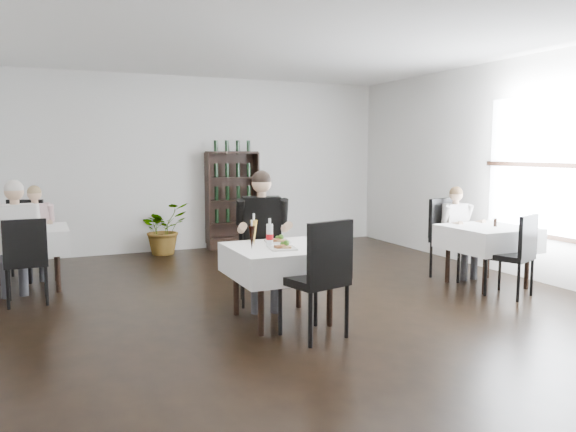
# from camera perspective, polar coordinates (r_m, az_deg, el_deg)

# --- Properties ---
(room_shell) EXTENTS (9.00, 9.00, 9.00)m
(room_shell) POSITION_cam_1_polar(r_m,az_deg,el_deg) (5.74, 2.07, 4.31)
(room_shell) COLOR black
(room_shell) RESTS_ON ground
(window_right) EXTENTS (0.06, 2.30, 1.85)m
(window_right) POSITION_cam_1_polar(r_m,az_deg,el_deg) (7.90, 25.48, 4.32)
(window_right) COLOR white
(window_right) RESTS_ON room_shell
(wine_shelf) EXTENTS (0.90, 0.28, 1.75)m
(wine_shelf) POSITION_cam_1_polar(r_m,az_deg,el_deg) (10.01, -5.66, 1.55)
(wine_shelf) COLOR black
(wine_shelf) RESTS_ON ground
(main_table) EXTENTS (1.03, 1.03, 0.77)m
(main_table) POSITION_cam_1_polar(r_m,az_deg,el_deg) (5.72, -0.68, -4.57)
(main_table) COLOR black
(main_table) RESTS_ON ground
(left_table) EXTENTS (0.98, 0.98, 0.77)m
(left_table) POSITION_cam_1_polar(r_m,az_deg,el_deg) (7.74, -25.03, -2.24)
(left_table) COLOR black
(left_table) RESTS_ON ground
(right_table) EXTENTS (0.98, 0.98, 0.77)m
(right_table) POSITION_cam_1_polar(r_m,az_deg,el_deg) (7.62, 19.61, -2.13)
(right_table) COLOR black
(right_table) RESTS_ON ground
(potted_tree) EXTENTS (0.99, 0.94, 0.87)m
(potted_tree) POSITION_cam_1_polar(r_m,az_deg,el_deg) (9.63, -12.52, -1.24)
(potted_tree) COLOR #28561D
(potted_tree) RESTS_ON ground
(main_chair_far) EXTENTS (0.54, 0.55, 0.95)m
(main_chair_far) POSITION_cam_1_polar(r_m,az_deg,el_deg) (6.46, -3.04, -3.98)
(main_chair_far) COLOR black
(main_chair_far) RESTS_ON ground
(main_chair_near) EXTENTS (0.62, 0.62, 1.11)m
(main_chair_near) POSITION_cam_1_polar(r_m,az_deg,el_deg) (5.16, 3.27, -5.66)
(main_chair_near) COLOR black
(main_chair_near) RESTS_ON ground
(left_chair_far) EXTENTS (0.64, 0.64, 1.07)m
(left_chair_far) POSITION_cam_1_polar(r_m,az_deg,el_deg) (8.38, -25.40, -1.68)
(left_chair_far) COLOR black
(left_chair_far) RESTS_ON ground
(left_chair_near) EXTENTS (0.46, 0.46, 0.99)m
(left_chair_near) POSITION_cam_1_polar(r_m,az_deg,el_deg) (6.94, -25.09, -3.67)
(left_chair_near) COLOR black
(left_chair_near) RESTS_ON ground
(right_chair_far) EXTENTS (0.62, 0.62, 1.08)m
(right_chair_far) POSITION_cam_1_polar(r_m,az_deg,el_deg) (8.00, 16.00, -1.63)
(right_chair_far) COLOR black
(right_chair_far) RESTS_ON ground
(right_chair_near) EXTENTS (0.59, 0.59, 0.99)m
(right_chair_near) POSITION_cam_1_polar(r_m,az_deg,el_deg) (7.15, 22.23, -3.23)
(right_chair_near) COLOR black
(right_chair_near) RESTS_ON ground
(diner_main) EXTENTS (0.63, 0.67, 1.52)m
(diner_main) POSITION_cam_1_polar(r_m,az_deg,el_deg) (6.22, -2.61, -1.24)
(diner_main) COLOR #393940
(diner_main) RESTS_ON ground
(diner_left_far) EXTENTS (0.50, 0.51, 1.27)m
(diner_left_far) POSITION_cam_1_polar(r_m,az_deg,el_deg) (8.33, -24.27, -0.82)
(diner_left_far) COLOR #393940
(diner_left_far) RESTS_ON ground
(diner_left_near) EXTENTS (0.57, 0.60, 1.41)m
(diner_left_near) POSITION_cam_1_polar(r_m,az_deg,el_deg) (7.09, -25.96, -1.44)
(diner_left_near) COLOR #393940
(diner_left_near) RESTS_ON ground
(diner_right_far) EXTENTS (0.47, 0.47, 1.25)m
(diner_right_far) POSITION_cam_1_polar(r_m,az_deg,el_deg) (8.05, 16.89, -0.84)
(diner_right_far) COLOR #393940
(diner_right_far) RESTS_ON ground
(plate_far) EXTENTS (0.29, 0.29, 0.08)m
(plate_far) POSITION_cam_1_polar(r_m,az_deg,el_deg) (5.93, -1.03, -2.53)
(plate_far) COLOR white
(plate_far) RESTS_ON main_table
(plate_near) EXTENTS (0.29, 0.29, 0.08)m
(plate_near) POSITION_cam_1_polar(r_m,az_deg,el_deg) (5.53, -0.52, -3.20)
(plate_near) COLOR white
(plate_near) RESTS_ON main_table
(pilsner_dark) EXTENTS (0.07, 0.07, 0.29)m
(pilsner_dark) POSITION_cam_1_polar(r_m,az_deg,el_deg) (5.51, -3.70, -2.18)
(pilsner_dark) COLOR black
(pilsner_dark) RESTS_ON main_table
(pilsner_lager) EXTENTS (0.08, 0.08, 0.33)m
(pilsner_lager) POSITION_cam_1_polar(r_m,az_deg,el_deg) (5.69, -3.49, -1.72)
(pilsner_lager) COLOR gold
(pilsner_lager) RESTS_ON main_table
(coke_bottle) EXTENTS (0.07, 0.07, 0.29)m
(coke_bottle) POSITION_cam_1_polar(r_m,az_deg,el_deg) (5.68, -1.87, -1.95)
(coke_bottle) COLOR silver
(coke_bottle) RESTS_ON main_table
(napkin_cutlery) EXTENTS (0.21, 0.20, 0.02)m
(napkin_cutlery) POSITION_cam_1_polar(r_m,az_deg,el_deg) (5.66, 3.25, -3.10)
(napkin_cutlery) COLOR black
(napkin_cutlery) RESTS_ON main_table
(pepper_mill) EXTENTS (0.05, 0.05, 0.10)m
(pepper_mill) POSITION_cam_1_polar(r_m,az_deg,el_deg) (7.64, 20.31, -0.61)
(pepper_mill) COLOR black
(pepper_mill) RESTS_ON right_table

